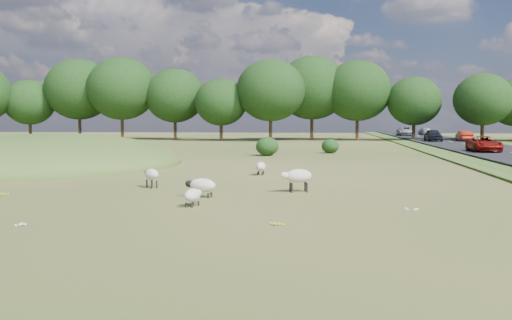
# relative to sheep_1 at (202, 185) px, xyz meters

# --- Properties ---
(ground) EXTENTS (160.00, 160.00, 0.00)m
(ground) POSITION_rel_sheep_1_xyz_m (-0.67, 21.70, -0.45)
(ground) COLOR #324E18
(ground) RESTS_ON ground
(mound) EXTENTS (16.00, 20.00, 4.00)m
(mound) POSITION_rel_sheep_1_xyz_m (-12.67, 13.70, -0.45)
(mound) COLOR #33561E
(mound) RESTS_ON ground
(road) EXTENTS (8.00, 150.00, 0.25)m
(road) POSITION_rel_sheep_1_xyz_m (19.33, 31.70, -0.32)
(road) COLOR black
(road) RESTS_ON ground
(treeline) EXTENTS (96.28, 14.66, 11.70)m
(treeline) POSITION_rel_sheep_1_xyz_m (-1.73, 57.13, 6.12)
(treeline) COLOR black
(treeline) RESTS_ON ground
(shrubs) EXTENTS (24.06, 7.71, 1.48)m
(shrubs) POSITION_rel_sheep_1_xyz_m (-5.29, 27.53, 0.25)
(shrubs) COLOR black
(shrubs) RESTS_ON ground
(sheep_1) EXTENTS (1.29, 0.78, 0.71)m
(sheep_1) POSITION_rel_sheep_1_xyz_m (0.00, 0.00, 0.00)
(sheep_1) COLOR beige
(sheep_1) RESTS_ON ground
(sheep_2) EXTENTS (0.97, 1.09, 0.81)m
(sheep_2) POSITION_rel_sheep_1_xyz_m (-2.76, 2.67, 0.11)
(sheep_2) COLOR beige
(sheep_2) RESTS_ON ground
(sheep_3) EXTENTS (1.33, 0.86, 0.92)m
(sheep_3) POSITION_rel_sheep_1_xyz_m (3.46, 1.93, 0.19)
(sheep_3) COLOR beige
(sheep_3) RESTS_ON ground
(sheep_4) EXTENTS (0.62, 1.08, 0.60)m
(sheep_4) POSITION_rel_sheep_1_xyz_m (0.18, -2.19, -0.07)
(sheep_4) COLOR beige
(sheep_4) RESTS_ON ground
(sheep_5) EXTENTS (0.53, 1.17, 0.68)m
(sheep_5) POSITION_rel_sheep_1_xyz_m (1.19, 8.75, -0.02)
(sheep_5) COLOR beige
(sheep_5) RESTS_ON ground
(car_0) EXTENTS (2.47, 5.36, 1.49)m
(car_0) POSITION_rel_sheep_1_xyz_m (17.43, 74.61, 0.54)
(car_0) COLOR #A8AAB0
(car_0) RESTS_ON road
(car_3) EXTENTS (2.09, 4.53, 1.26)m
(car_3) POSITION_rel_sheep_1_xyz_m (17.43, 27.93, 0.43)
(car_3) COLOR maroon
(car_3) RESTS_ON road
(car_4) EXTENTS (1.73, 4.29, 1.46)m
(car_4) POSITION_rel_sheep_1_xyz_m (17.43, 50.42, 0.53)
(car_4) COLOR black
(car_4) RESTS_ON road
(car_6) EXTENTS (1.33, 3.82, 1.26)m
(car_6) POSITION_rel_sheep_1_xyz_m (21.23, 51.23, 0.43)
(car_6) COLOR maroon
(car_6) RESTS_ON road
(car_7) EXTENTS (1.83, 4.51, 1.31)m
(car_7) POSITION_rel_sheep_1_xyz_m (21.23, 78.45, 0.45)
(car_7) COLOR #9B9EA2
(car_7) RESTS_ON road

